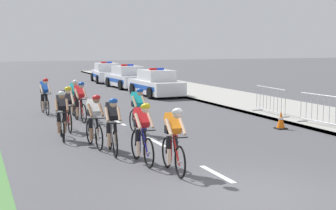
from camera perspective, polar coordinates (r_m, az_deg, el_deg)
ground_plane at (r=9.96m, az=10.06°, el=-10.10°), size 160.00×160.00×0.00m
sidewalk_slab at (r=25.70m, az=8.54°, el=0.56°), size 4.31×60.00×0.12m
kerb_edge at (r=24.73m, az=4.38°, el=0.38°), size 0.16×60.00×0.13m
lane_markings_centre at (r=16.76m, az=-3.77°, el=-3.00°), size 0.14×21.60×0.01m
cyclist_lead at (r=11.20m, az=0.64°, el=-3.93°), size 0.44×1.72×1.56m
cyclist_second at (r=12.09m, az=-2.99°, el=-3.12°), size 0.42×1.72×1.56m
cyclist_third at (r=13.24m, az=-6.45°, el=-2.27°), size 0.45×1.72×1.56m
cyclist_fourth at (r=14.13m, az=-8.50°, el=-1.72°), size 0.42×1.72×1.56m
cyclist_fifth at (r=16.07m, az=-3.52°, el=-0.60°), size 0.42×1.72×1.56m
cyclist_sixth at (r=15.47m, az=-12.16°, el=-1.05°), size 0.45×1.72×1.56m
cyclist_seventh at (r=16.98m, az=-11.56°, el=-0.33°), size 0.42×1.72×1.56m
cyclist_eighth at (r=18.99m, az=-10.14°, el=0.47°), size 0.44×1.72×1.56m
cyclist_ninth at (r=20.09m, az=-10.72°, el=0.81°), size 0.43×1.72×1.56m
cyclist_tenth at (r=21.29m, az=-14.03°, el=1.07°), size 0.43×1.72×1.56m
police_car_nearest at (r=28.02m, az=-1.40°, el=2.44°), size 2.15×4.48×1.59m
police_car_second at (r=33.37m, az=-4.76°, el=3.15°), size 2.16×4.48×1.59m
police_car_third at (r=38.63m, az=-7.12°, el=3.64°), size 2.28×4.53×1.59m
crowd_barrier_middle at (r=17.80m, az=17.48°, el=-0.63°), size 0.64×2.32×1.07m
crowd_barrier_rear at (r=20.37m, az=11.71°, el=0.48°), size 0.65×2.32×1.07m
traffic_cone_near at (r=17.54m, az=12.89°, el=-1.70°), size 0.36×0.36×0.64m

